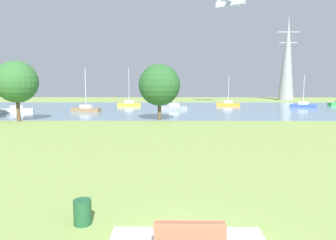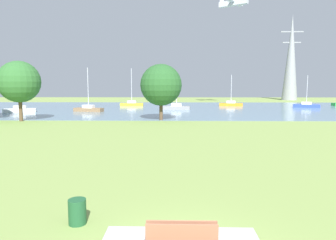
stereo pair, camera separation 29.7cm
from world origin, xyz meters
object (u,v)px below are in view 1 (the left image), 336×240
(litter_bin, at_px, (83,212))
(sailboat_orange, at_px, (228,104))
(sailboat_white, at_px, (17,110))
(tree_west_far, at_px, (159,85))
(sailboat_brown, at_px, (86,109))
(sailboat_blue, at_px, (303,105))
(light_aircraft, at_px, (230,3))
(electricity_pylon, at_px, (287,58))
(sailboat_yellow, at_px, (129,104))
(tree_east_near, at_px, (17,82))
(sailboat_gray, at_px, (174,107))
(bench_facing_water, at_px, (189,237))

(litter_bin, bearing_deg, sailboat_orange, 74.88)
(sailboat_white, height_order, tree_west_far, tree_west_far)
(tree_west_far, bearing_deg, sailboat_brown, 136.27)
(sailboat_blue, bearing_deg, sailboat_orange, 163.89)
(light_aircraft, bearing_deg, electricity_pylon, 46.27)
(sailboat_yellow, bearing_deg, litter_bin, -83.76)
(sailboat_white, xyz_separation_m, tree_west_far, (23.17, -10.22, 3.93))
(sailboat_orange, bearing_deg, electricity_pylon, 50.44)
(litter_bin, height_order, sailboat_white, sailboat_white)
(sailboat_brown, relative_size, sailboat_white, 1.09)
(litter_bin, bearing_deg, sailboat_yellow, 96.24)
(tree_east_near, bearing_deg, electricity_pylon, 45.80)
(sailboat_yellow, distance_m, electricity_pylon, 51.45)
(sailboat_brown, distance_m, sailboat_orange, 29.49)
(sailboat_brown, bearing_deg, sailboat_gray, 17.40)
(sailboat_gray, relative_size, tree_west_far, 0.95)
(sailboat_white, xyz_separation_m, sailboat_gray, (25.20, 6.36, 0.00))
(litter_bin, distance_m, sailboat_gray, 45.62)
(sailboat_brown, relative_size, sailboat_orange, 1.12)
(litter_bin, relative_size, sailboat_blue, 0.13)
(sailboat_orange, bearing_deg, light_aircraft, 80.27)
(litter_bin, bearing_deg, sailboat_brown, 105.31)
(sailboat_gray, bearing_deg, sailboat_white, -165.83)
(sailboat_yellow, distance_m, sailboat_white, 22.27)
(sailboat_gray, height_order, tree_west_far, tree_west_far)
(sailboat_white, relative_size, tree_west_far, 0.94)
(sailboat_brown, bearing_deg, electricity_pylon, 40.10)
(bench_facing_water, relative_size, sailboat_blue, 0.29)
(sailboat_yellow, relative_size, sailboat_white, 1.18)
(sailboat_brown, bearing_deg, sailboat_orange, 28.09)
(bench_facing_water, bearing_deg, light_aircraft, 78.58)
(bench_facing_water, relative_size, light_aircraft, 0.24)
(sailboat_blue, relative_size, sailboat_yellow, 0.80)
(litter_bin, relative_size, sailboat_orange, 0.12)
(litter_bin, bearing_deg, electricity_pylon, 65.73)
(sailboat_orange, height_order, tree_east_near, tree_east_near)
(tree_east_near, bearing_deg, litter_bin, -60.22)
(sailboat_blue, relative_size, tree_west_far, 0.90)
(bench_facing_water, relative_size, sailboat_yellow, 0.23)
(sailboat_white, height_order, tree_east_near, tree_east_near)
(sailboat_white, bearing_deg, tree_west_far, -23.81)
(sailboat_white, height_order, sailboat_orange, sailboat_white)
(electricity_pylon, distance_m, light_aircraft, 31.94)
(litter_bin, distance_m, tree_west_far, 29.21)
(litter_bin, bearing_deg, sailboat_white, 119.14)
(tree_east_near, distance_m, light_aircraft, 47.76)
(sailboat_orange, height_order, electricity_pylon, electricity_pylon)
(light_aircraft, bearing_deg, sailboat_brown, -145.68)
(litter_bin, distance_m, electricity_pylon, 89.82)
(tree_east_near, bearing_deg, sailboat_gray, 43.48)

